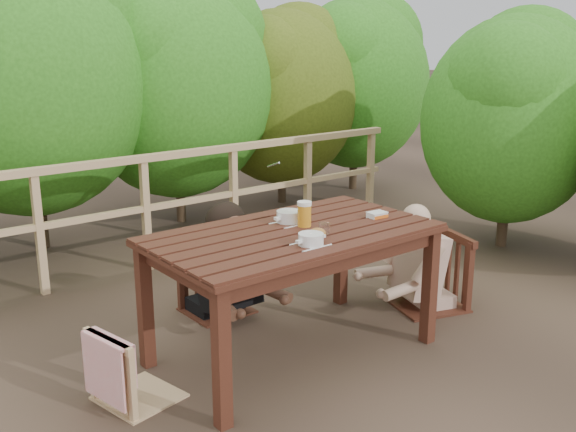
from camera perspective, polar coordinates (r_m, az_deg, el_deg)
ground at (r=4.32m, az=0.42°, el=-11.73°), size 60.00×60.00×0.00m
table at (r=4.15m, az=0.43°, el=-6.79°), size 1.74×0.98×0.80m
chair_left at (r=3.74m, az=-13.09°, el=-9.65°), size 0.48×0.48×0.82m
chair_far at (r=4.79m, az=-6.30°, el=-3.26°), size 0.45×0.45×0.90m
chair_right at (r=4.96m, az=12.10°, el=-1.99°), size 0.65×0.65×1.04m
woman at (r=4.74m, az=-6.50°, el=-0.85°), size 0.53×0.65×1.31m
diner_right at (r=4.95m, az=12.41°, el=-0.45°), size 0.78×0.70×1.30m
railing at (r=5.74m, az=-12.19°, el=0.21°), size 5.60×0.10×1.01m
hedge_row at (r=6.81m, az=-14.42°, el=14.29°), size 6.60×1.60×3.80m
soup_near at (r=3.74m, az=1.99°, el=-2.12°), size 0.25×0.25×0.08m
soup_far at (r=4.19m, az=0.09°, el=-0.14°), size 0.27×0.27×0.09m
bread_roll at (r=3.88m, az=2.51°, el=-1.55°), size 0.12×0.09×0.07m
beer_glass at (r=4.09m, az=1.42°, el=0.07°), size 0.09×0.09×0.17m
tumbler at (r=3.94m, az=3.12°, el=-1.19°), size 0.07×0.07×0.08m
butter_tub at (r=4.34m, az=7.70°, el=0.01°), size 0.13×0.10×0.05m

